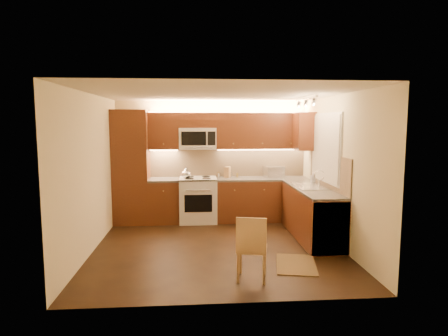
{
  "coord_description": "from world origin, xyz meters",
  "views": [
    {
      "loc": [
        -0.37,
        -6.1,
        2.04
      ],
      "look_at": [
        0.15,
        0.55,
        1.25
      ],
      "focal_mm": 30.57,
      "sensor_mm": 36.0,
      "label": 1
    }
  ],
  "objects": [
    {
      "name": "toaster_oven",
      "position": [
        1.3,
        1.76,
        1.02
      ],
      "size": [
        0.44,
        0.37,
        0.23
      ],
      "primitive_type": "cube",
      "rotation": [
        0.0,
        0.0,
        0.22
      ],
      "color": "silver",
      "rests_on": "counter_back_right"
    },
    {
      "name": "soap_bottle",
      "position": [
        1.94,
        1.1,
        0.99
      ],
      "size": [
        0.09,
        0.09,
        0.17
      ],
      "primitive_type": "imported",
      "rotation": [
        0.0,
        0.0,
        0.15
      ],
      "color": "silver",
      "rests_on": "counter_right"
    },
    {
      "name": "wall_front",
      "position": [
        0.0,
        -2.0,
        1.25
      ],
      "size": [
        4.0,
        0.01,
        2.5
      ],
      "primitive_type": "cube",
      "color": "beige",
      "rests_on": "ground"
    },
    {
      "name": "counter_back_left",
      "position": [
        -0.99,
        1.7,
        0.88
      ],
      "size": [
        0.62,
        0.6,
        0.04
      ],
      "primitive_type": "cube",
      "color": "#383633",
      "rests_on": "base_cab_back_left"
    },
    {
      "name": "upper_cab_back_right",
      "position": [
        1.04,
        1.82,
        1.88
      ],
      "size": [
        1.92,
        0.35,
        0.75
      ],
      "primitive_type": "cube",
      "color": "#461E0F",
      "rests_on": "wall_back"
    },
    {
      "name": "wall_left",
      "position": [
        -2.0,
        0.0,
        1.25
      ],
      "size": [
        0.01,
        4.0,
        2.5
      ],
      "primitive_type": "cube",
      "color": "beige",
      "rests_on": "ground"
    },
    {
      "name": "microwave",
      "position": [
        -0.3,
        1.81,
        1.72
      ],
      "size": [
        0.76,
        0.38,
        0.44
      ],
      "primitive_type": null,
      "color": "silver",
      "rests_on": "wall_back"
    },
    {
      "name": "knife_block",
      "position": [
        0.32,
        1.81,
        1.01
      ],
      "size": [
        0.16,
        0.19,
        0.22
      ],
      "primitive_type": "cube",
      "rotation": [
        0.0,
        0.0,
        -0.38
      ],
      "color": "#9B6946",
      "rests_on": "counter_back_right"
    },
    {
      "name": "kettle",
      "position": [
        -0.54,
        1.58,
        1.04
      ],
      "size": [
        0.25,
        0.25,
        0.23
      ],
      "primitive_type": null,
      "rotation": [
        0.0,
        0.0,
        0.26
      ],
      "color": "silver",
      "rests_on": "stove"
    },
    {
      "name": "base_cab_right",
      "position": [
        1.7,
        0.4,
        0.43
      ],
      "size": [
        0.6,
        2.0,
        0.86
      ],
      "primitive_type": "cube",
      "color": "#461E0F",
      "rests_on": "floor"
    },
    {
      "name": "track_light_bar",
      "position": [
        1.55,
        0.4,
        2.46
      ],
      "size": [
        0.04,
        1.2,
        0.03
      ],
      "primitive_type": "cube",
      "color": "silver",
      "rests_on": "ceiling"
    },
    {
      "name": "backsplash_back",
      "position": [
        0.35,
        1.99,
        1.2
      ],
      "size": [
        3.3,
        0.02,
        0.6
      ],
      "primitive_type": "cube",
      "color": "tan",
      "rests_on": "wall_back"
    },
    {
      "name": "spice_jar_c",
      "position": [
        0.14,
        1.81,
        0.94
      ],
      "size": [
        0.05,
        0.05,
        0.09
      ],
      "primitive_type": "cylinder",
      "rotation": [
        0.0,
        0.0,
        0.04
      ],
      "color": "silver",
      "rests_on": "counter_back_right"
    },
    {
      "name": "dishwasher",
      "position": [
        1.7,
        -0.3,
        0.43
      ],
      "size": [
        0.58,
        0.6,
        0.84
      ],
      "primitive_type": "cube",
      "color": "silver",
      "rests_on": "floor"
    },
    {
      "name": "spice_jar_b",
      "position": [
        0.53,
        1.82,
        0.95
      ],
      "size": [
        0.05,
        0.05,
        0.09
      ],
      "primitive_type": "cylinder",
      "rotation": [
        0.0,
        0.0,
        0.12
      ],
      "color": "brown",
      "rests_on": "counter_back_right"
    },
    {
      "name": "wall_back",
      "position": [
        0.0,
        2.0,
        1.25
      ],
      "size": [
        4.0,
        0.01,
        2.5
      ],
      "primitive_type": "cube",
      "color": "beige",
      "rests_on": "ground"
    },
    {
      "name": "window_frame",
      "position": [
        1.99,
        0.55,
        1.6
      ],
      "size": [
        0.03,
        1.44,
        1.24
      ],
      "primitive_type": "cube",
      "color": "silver",
      "rests_on": "wall_right"
    },
    {
      "name": "upper_cab_back_left",
      "position": [
        -0.99,
        1.82,
        1.88
      ],
      "size": [
        0.62,
        0.35,
        0.75
      ],
      "primitive_type": "cube",
      "color": "#461E0F",
      "rests_on": "wall_back"
    },
    {
      "name": "upper_cab_bridge",
      "position": [
        -0.3,
        1.82,
        2.09
      ],
      "size": [
        0.76,
        0.35,
        0.31
      ],
      "primitive_type": "cube",
      "color": "#461E0F",
      "rests_on": "wall_back"
    },
    {
      "name": "faucet",
      "position": [
        1.88,
        0.55,
        1.05
      ],
      "size": [
        0.2,
        0.04,
        0.3
      ],
      "primitive_type": null,
      "color": "silver",
      "rests_on": "counter_right"
    },
    {
      "name": "window_blinds",
      "position": [
        1.97,
        0.55,
        1.6
      ],
      "size": [
        0.02,
        1.36,
        1.16
      ],
      "primitive_type": "cube",
      "color": "silver",
      "rests_on": "wall_right"
    },
    {
      "name": "stove",
      "position": [
        -0.3,
        1.68,
        0.46
      ],
      "size": [
        0.76,
        0.65,
        0.92
      ],
      "primitive_type": null,
      "color": "silver",
      "rests_on": "floor"
    },
    {
      "name": "base_cab_back_left",
      "position": [
        -0.99,
        1.7,
        0.43
      ],
      "size": [
        0.62,
        0.6,
        0.86
      ],
      "primitive_type": "cube",
      "color": "#461E0F",
      "rests_on": "floor"
    },
    {
      "name": "spice_jar_a",
      "position": [
        0.42,
        1.94,
        0.95
      ],
      "size": [
        0.05,
        0.05,
        0.1
      ],
      "primitive_type": "cylinder",
      "rotation": [
        0.0,
        0.0,
        -0.15
      ],
      "color": "silver",
      "rests_on": "counter_back_right"
    },
    {
      "name": "counter_back_right",
      "position": [
        1.04,
        1.7,
        0.88
      ],
      "size": [
        1.92,
        0.6,
        0.04
      ],
      "primitive_type": "cube",
      "color": "#383633",
      "rests_on": "base_cab_back_right"
    },
    {
      "name": "spice_jar_d",
      "position": [
        0.14,
        1.91,
        0.95
      ],
      "size": [
        0.05,
        0.05,
        0.1
      ],
      "primitive_type": "cylinder",
      "rotation": [
        0.0,
        0.0,
        0.1
      ],
      "color": "olive",
      "rests_on": "counter_back_right"
    },
    {
      "name": "pantry",
      "position": [
        -1.65,
        1.7,
        1.15
      ],
      "size": [
        0.7,
        0.6,
        2.3
      ],
      "primitive_type": "cube",
      "color": "#461E0F",
      "rests_on": "floor"
    },
    {
      "name": "ceiling",
      "position": [
        0.0,
        0.0,
        2.5
      ],
      "size": [
        4.0,
        4.0,
        0.01
      ],
      "primitive_type": "cube",
      "color": "beige",
      "rests_on": "ground"
    },
    {
      "name": "backsplash_right",
      "position": [
        1.99,
        0.4,
        1.2
      ],
      "size": [
        0.02,
        2.0,
        0.6
      ],
      "primitive_type": "cube",
      "color": "tan",
      "rests_on": "wall_right"
    },
    {
      "name": "floor",
      "position": [
        0.0,
        0.0,
        0.0
      ],
      "size": [
        4.0,
        4.0,
        0.01
      ],
      "primitive_type": "cube",
      "color": "black",
      "rests_on": "ground"
    },
    {
      "name": "dining_chair",
      "position": [
        0.37,
        -1.34,
        0.43
      ],
      "size": [
        0.46,
        0.46,
        0.87
      ],
      "primitive_type": null,
      "rotation": [
        0.0,
        0.0,
        -0.22
      ],
      "color": "#9B6946",
      "rests_on": "floor"
    },
    {
      "name": "upper_cab_right_corner",
      "position": [
        1.82,
        1.4,
        1.88
      ],
      "size": [
        0.35,
        0.5,
        0.75
      ],
      "primitive_type": "cube",
      "color": "#461E0F",
      "rests_on": "wall_right"
    },
    {
      "name": "rug",
      "position": [
        1.08,
        -0.9,
        0.01
      ],
      "size": [
        0.71,
        0.93,
        0.01
      ],
      "primitive_type": "cube",
      "rotation": [
        0.0,
        0.0,
        -0.2
      ],
      "color": "black",
      "rests_on": "floor"
    },
    {
      "name": "base_cab_back_right",
      "position": [
        1.04,
        1.7,
        0.43
      ],
      "size": [
        1.92,
        0.6,
        0.86
      ],
      "primitive_type": "cube",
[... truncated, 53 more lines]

